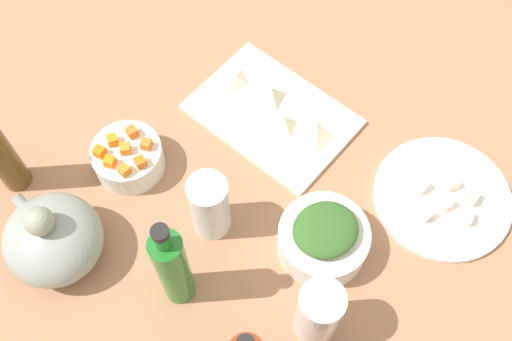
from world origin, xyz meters
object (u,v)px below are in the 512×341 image
object	(u,v)px
bowl_greens	(323,240)
bottle_0	(173,268)
cutting_board	(272,115)
teapot	(53,238)
drinking_glass_1	(210,206)
drinking_glass_0	(319,313)
bowl_carrots	(128,158)
plate_tofu	(442,197)

from	to	relation	value
bowl_greens	bottle_0	bearing A→B (deg)	62.34
cutting_board	teapot	bearing A→B (deg)	82.05
bottle_0	drinking_glass_1	size ratio (longest dim) A/B	1.80
bowl_greens	drinking_glass_0	size ratio (longest dim) A/B	1.06
drinking_glass_0	drinking_glass_1	distance (cm)	25.09
bowl_carrots	teapot	xyz separation A→B (cm)	(-4.67, 19.34, 2.87)
bowl_carrots	bowl_greens	bearing A→B (deg)	-160.18
bowl_carrots	drinking_glass_0	bearing A→B (deg)	-177.36
bowl_carrots	drinking_glass_0	xyz separation A→B (cm)	(-44.54, -2.06, 4.44)
cutting_board	plate_tofu	bearing A→B (deg)	-165.70
drinking_glass_1	plate_tofu	bearing A→B (deg)	-128.68
plate_tofu	bowl_carrots	distance (cm)	57.79
cutting_board	drinking_glass_0	xyz separation A→B (cm)	(-33.46, 24.54, 6.85)
teapot	drinking_glass_1	xyz separation A→B (cm)	(-14.79, -22.07, 1.26)
drinking_glass_1	teapot	bearing A→B (deg)	56.16
bowl_carrots	drinking_glass_0	distance (cm)	44.81
bottle_0	cutting_board	bearing A→B (deg)	-69.66
cutting_board	bowl_greens	world-z (taller)	bowl_greens
bottle_0	bowl_carrots	bearing A→B (deg)	-21.05
plate_tofu	bowl_carrots	size ratio (longest dim) A/B	1.94
cutting_board	bowl_carrots	distance (cm)	28.92
teapot	drinking_glass_1	size ratio (longest dim) A/B	1.30
bowl_greens	bottle_0	xyz separation A→B (cm)	(11.77, 22.45, 7.82)
bowl_greens	drinking_glass_0	bearing A→B (deg)	127.20
cutting_board	bottle_0	size ratio (longest dim) A/B	1.19
plate_tofu	bottle_0	size ratio (longest dim) A/B	0.98
cutting_board	drinking_glass_1	world-z (taller)	drinking_glass_1
bottle_0	drinking_glass_1	distance (cm)	13.66
cutting_board	bowl_carrots	xyz separation A→B (cm)	(11.08, 26.60, 2.42)
bowl_greens	bottle_0	distance (cm)	26.53
bowl_greens	teapot	xyz separation A→B (cm)	(31.53, 32.38, 2.70)
plate_tofu	drinking_glass_1	distance (cm)	42.35
bottle_0	drinking_glass_0	size ratio (longest dim) A/B	1.73
drinking_glass_1	bowl_greens	bearing A→B (deg)	-148.35
cutting_board	bowl_carrots	size ratio (longest dim) A/B	2.36
bowl_greens	teapot	world-z (taller)	teapot
cutting_board	bowl_greens	xyz separation A→B (cm)	(-25.11, 13.55, 2.59)
teapot	drinking_glass_0	world-z (taller)	teapot
teapot	drinking_glass_0	distance (cm)	45.28
cutting_board	plate_tofu	xyz separation A→B (cm)	(-34.53, -8.80, 0.10)
cutting_board	drinking_glass_1	bearing A→B (deg)	109.34
drinking_glass_1	drinking_glass_0	bearing A→B (deg)	178.46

